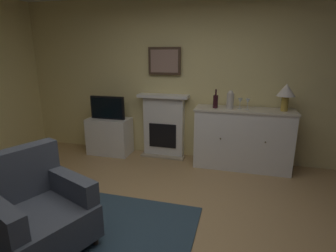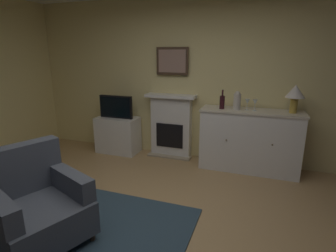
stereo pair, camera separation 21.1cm
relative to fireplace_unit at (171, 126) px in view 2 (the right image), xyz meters
name	(u,v)px [view 2 (the right image)]	position (x,y,z in m)	size (l,w,h in m)	color
ground_plane	(146,241)	(0.49, -2.18, -0.60)	(6.29, 4.67, 0.10)	tan
wall_rear	(202,81)	(0.49, 0.13, 0.79)	(6.29, 0.06, 2.67)	#EAD68C
area_rug	(58,241)	(-0.30, -2.53, -0.54)	(2.42, 1.98, 0.02)	#2D4251
fireplace_unit	(171,126)	(0.00, 0.00, 0.00)	(0.87, 0.30, 1.10)	white
framed_picture	(172,61)	(0.00, 0.05, 1.10)	(0.55, 0.04, 0.45)	#473323
sideboard_cabinet	(249,141)	(1.33, -0.18, -0.07)	(1.49, 0.49, 0.95)	white
table_lamp	(295,93)	(1.89, -0.18, 0.68)	(0.26, 0.26, 0.40)	#B79338
wine_bottle	(222,102)	(0.89, -0.22, 0.51)	(0.08, 0.08, 0.29)	#331419
wine_glass_left	(247,102)	(1.26, -0.19, 0.53)	(0.07, 0.07, 0.16)	silver
wine_glass_center	(255,103)	(1.37, -0.20, 0.53)	(0.07, 0.07, 0.16)	silver
vase_decorative	(237,101)	(1.11, -0.23, 0.54)	(0.11, 0.11, 0.28)	beige
tv_cabinet	(118,135)	(-0.97, -0.16, -0.22)	(0.75, 0.42, 0.65)	white
tv_set	(116,107)	(-0.98, -0.19, 0.30)	(0.62, 0.07, 0.40)	black
armchair	(36,205)	(-0.48, -2.56, -0.17)	(1.03, 1.01, 0.92)	#474C56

